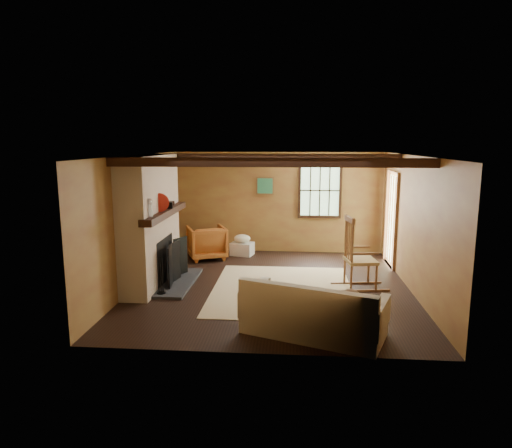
# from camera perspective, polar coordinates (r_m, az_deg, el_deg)

# --- Properties ---
(ground) EXTENTS (5.50, 5.50, 0.00)m
(ground) POSITION_cam_1_polar(r_m,az_deg,el_deg) (8.54, 1.96, -7.75)
(ground) COLOR black
(ground) RESTS_ON ground
(room_envelope) EXTENTS (5.02, 5.52, 2.44)m
(room_envelope) POSITION_cam_1_polar(r_m,az_deg,el_deg) (8.43, 3.61, 3.39)
(room_envelope) COLOR olive
(room_envelope) RESTS_ON ground
(fireplace) EXTENTS (1.02, 2.30, 2.40)m
(fireplace) POSITION_cam_1_polar(r_m,az_deg,el_deg) (8.66, -12.88, -0.23)
(fireplace) COLOR #925838
(fireplace) RESTS_ON ground
(rug) EXTENTS (2.50, 3.00, 0.01)m
(rug) POSITION_cam_1_polar(r_m,az_deg,el_deg) (8.34, 3.27, -8.19)
(rug) COLOR #D2BF8C
(rug) RESTS_ON ground
(rocking_chair) EXTENTS (1.03, 0.64, 1.33)m
(rocking_chair) POSITION_cam_1_polar(r_m,az_deg,el_deg) (8.49, 12.64, -4.16)
(rocking_chair) COLOR tan
(rocking_chair) RESTS_ON ground
(sofa) EXTENTS (2.11, 1.48, 0.78)m
(sofa) POSITION_cam_1_polar(r_m,az_deg,el_deg) (6.44, 7.11, -11.33)
(sofa) COLOR beige
(sofa) RESTS_ON ground
(firewood_pile) EXTENTS (0.63, 0.12, 0.23)m
(firewood_pile) POSITION_cam_1_polar(r_m,az_deg,el_deg) (11.28, -7.98, -2.78)
(firewood_pile) COLOR #503D22
(firewood_pile) RESTS_ON ground
(laundry_basket) EXTENTS (0.57, 0.49, 0.30)m
(laundry_basket) POSITION_cam_1_polar(r_m,az_deg,el_deg) (10.77, -1.74, -3.11)
(laundry_basket) COLOR silver
(laundry_basket) RESTS_ON ground
(basket_pillow) EXTENTS (0.46, 0.41, 0.19)m
(basket_pillow) POSITION_cam_1_polar(r_m,az_deg,el_deg) (10.71, -1.75, -1.83)
(basket_pillow) COLOR beige
(basket_pillow) RESTS_ON laundry_basket
(armchair) EXTENTS (1.06, 1.07, 0.75)m
(armchair) POSITION_cam_1_polar(r_m,az_deg,el_deg) (10.45, -6.18, -2.30)
(armchair) COLOR #BF6026
(armchair) RESTS_ON ground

